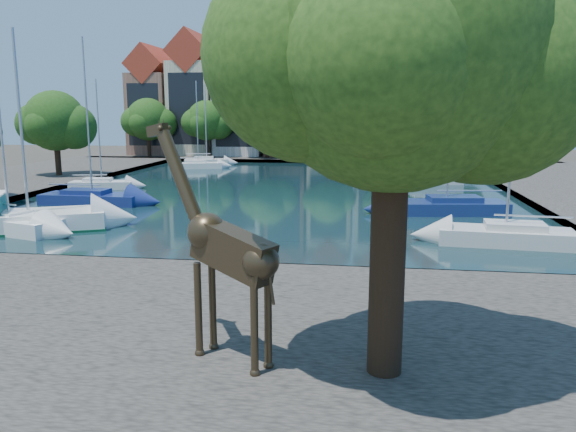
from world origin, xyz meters
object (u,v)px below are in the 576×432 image
object	(u,v)px
plane_tree	(400,53)
sailboat_right_a	(506,232)
sailboat_left_a	(9,220)
giraffe_statue	(223,247)

from	to	relation	value
plane_tree	sailboat_right_a	size ratio (longest dim) A/B	0.91
sailboat_left_a	giraffe_statue	bearing A→B (deg)	-42.95
giraffe_statue	sailboat_left_a	xyz separation A→B (m)	(-15.66, 14.58, -2.61)
giraffe_statue	plane_tree	bearing A→B (deg)	-2.48
giraffe_statue	sailboat_left_a	size ratio (longest dim) A/B	0.58
plane_tree	sailboat_left_a	size ratio (longest dim) A/B	1.09
sailboat_left_a	sailboat_right_a	size ratio (longest dim) A/B	0.83
plane_tree	sailboat_right_a	xyz separation A→B (m)	(6.09, 15.39, -6.97)
sailboat_left_a	sailboat_right_a	world-z (taller)	sailboat_right_a
plane_tree	sailboat_right_a	world-z (taller)	sailboat_right_a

